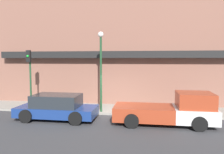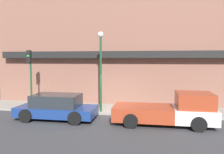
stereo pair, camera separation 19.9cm
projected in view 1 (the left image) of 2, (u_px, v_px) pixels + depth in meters
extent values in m
plane|color=#38383A|center=(112.00, 115.00, 13.73)|extent=(80.00, 80.00, 0.00)
cube|color=gray|center=(115.00, 109.00, 15.12)|extent=(36.00, 2.83, 0.13)
cube|color=brown|center=(120.00, 34.00, 17.53)|extent=(19.80, 3.00, 11.15)
cube|color=black|center=(117.00, 55.00, 15.90)|extent=(18.22, 0.60, 0.50)
cube|color=silver|center=(194.00, 114.00, 11.57)|extent=(2.14, 1.94, 0.73)
cube|color=#9E381E|center=(195.00, 100.00, 11.51)|extent=(1.82, 1.78, 0.80)
cube|color=#9E381E|center=(144.00, 112.00, 11.99)|extent=(3.21, 1.94, 0.73)
cylinder|color=black|center=(192.00, 114.00, 12.54)|extent=(0.75, 0.22, 0.75)
cylinder|color=black|center=(200.00, 124.00, 10.63)|extent=(0.75, 0.22, 0.75)
cylinder|color=black|center=(134.00, 112.00, 13.05)|extent=(0.75, 0.22, 0.75)
cylinder|color=black|center=(132.00, 121.00, 11.14)|extent=(0.75, 0.22, 0.75)
cube|color=navy|center=(57.00, 111.00, 12.78)|extent=(4.62, 1.89, 0.54)
cube|color=#23282D|center=(57.00, 101.00, 12.72)|extent=(2.68, 1.70, 0.71)
cylinder|color=black|center=(85.00, 110.00, 13.49)|extent=(0.75, 0.22, 0.75)
cylinder|color=black|center=(75.00, 118.00, 11.63)|extent=(0.75, 0.22, 0.75)
cylinder|color=black|center=(42.00, 109.00, 13.94)|extent=(0.75, 0.22, 0.75)
cylinder|color=black|center=(26.00, 116.00, 12.08)|extent=(0.75, 0.22, 0.75)
cylinder|color=#196633|center=(132.00, 109.00, 13.89)|extent=(0.20, 0.20, 0.48)
sphere|color=#196633|center=(132.00, 104.00, 13.86)|extent=(0.19, 0.19, 0.19)
cylinder|color=#1E4728|center=(101.00, 75.00, 14.01)|extent=(0.14, 0.14, 4.78)
sphere|color=silver|center=(101.00, 34.00, 13.80)|extent=(0.36, 0.36, 0.36)
cylinder|color=#1E4728|center=(31.00, 79.00, 15.09)|extent=(0.12, 0.12, 4.00)
cube|color=black|center=(29.00, 56.00, 14.80)|extent=(0.28, 0.20, 0.80)
sphere|color=green|center=(28.00, 56.00, 14.68)|extent=(0.16, 0.16, 0.16)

